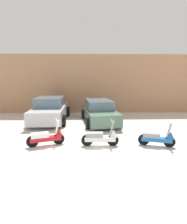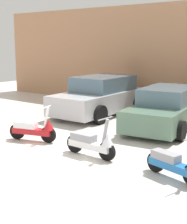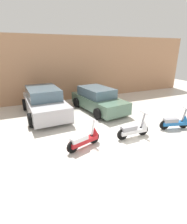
# 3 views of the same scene
# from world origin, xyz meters

# --- Properties ---
(ground_plane) EXTENTS (28.00, 28.00, 0.00)m
(ground_plane) POSITION_xyz_m (0.00, 0.00, 0.00)
(ground_plane) COLOR silver
(wall_back) EXTENTS (19.60, 0.12, 4.19)m
(wall_back) POSITION_xyz_m (0.00, 7.33, 2.10)
(wall_back) COLOR tan
(wall_back) RESTS_ON ground_plane
(scooter_front_left) EXTENTS (1.37, 0.67, 0.98)m
(scooter_front_left) POSITION_xyz_m (-1.48, 0.88, 0.35)
(scooter_front_left) COLOR black
(scooter_front_left) RESTS_ON ground_plane
(scooter_front_right) EXTENTS (1.42, 0.51, 0.99)m
(scooter_front_right) POSITION_xyz_m (0.59, 0.79, 0.35)
(scooter_front_right) COLOR black
(scooter_front_right) RESTS_ON ground_plane
(scooter_front_center) EXTENTS (1.32, 0.61, 0.94)m
(scooter_front_center) POSITION_xyz_m (2.72, 0.69, 0.33)
(scooter_front_center) COLOR black
(scooter_front_center) RESTS_ON ground_plane
(car_rear_left) EXTENTS (2.13, 4.25, 1.42)m
(car_rear_left) POSITION_xyz_m (-2.20, 4.92, 0.68)
(car_rear_left) COLOR #B7B7BC
(car_rear_left) RESTS_ON ground_plane
(car_rear_center) EXTENTS (2.21, 3.96, 1.28)m
(car_rear_center) POSITION_xyz_m (0.71, 4.42, 0.61)
(car_rear_center) COLOR #51705B
(car_rear_center) RESTS_ON ground_plane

